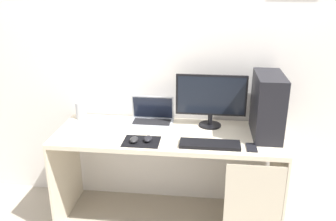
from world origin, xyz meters
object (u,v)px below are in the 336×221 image
Objects in this scene: keyboard at (210,144)px; cell_phone at (252,148)px; pc_tower at (268,106)px; laptop at (152,118)px; speaker at (81,110)px; monitor at (211,99)px; mouse_right at (134,140)px; mouse_left at (148,139)px.

keyboard is 3.23× the size of cell_phone.
laptop is (-0.87, 0.14, -0.19)m from pc_tower.
pc_tower reaches higher than speaker.
pc_tower is at bearing 30.28° from keyboard.
monitor is at bearing 128.43° from cell_phone.
monitor is 0.67m from mouse_right.
pc_tower is 0.90m from mouse_left.
keyboard is at bearing -89.83° from monitor.
pc_tower is at bearing 14.43° from mouse_right.
monitor is at bearing 37.38° from mouse_left.
speaker reaches higher than keyboard.
cell_phone is (0.82, -0.00, -0.02)m from mouse_right.
mouse_left is at bearing -142.62° from monitor.
keyboard is (-0.41, -0.24, -0.22)m from pc_tower.
pc_tower is 0.52m from keyboard.
mouse_right is at bearing 179.97° from cell_phone.
monitor is at bearing -2.62° from speaker.
speaker is at bearing 177.38° from monitor.
mouse_left is 0.74× the size of cell_phone.
monitor is 0.59m from mouse_left.
laptop is at bearing 141.22° from keyboard.
keyboard is 0.28m from cell_phone.
monitor reaches higher than laptop.
monitor is at bearing -2.39° from laptop.
cell_phone is at bearing -51.57° from monitor.
monitor is 5.63× the size of mouse_right.
mouse_left is 0.10m from mouse_right.
pc_tower is at bearing -6.47° from speaker.
pc_tower is at bearing -8.95° from laptop.
mouse_left reaches higher than keyboard.
keyboard is 0.53m from mouse_right.
laptop reaches higher than mouse_left.
mouse_left is at bearing 177.39° from keyboard.
laptop is 3.54× the size of mouse_left.
keyboard is at bearing -2.61° from mouse_left.
laptop reaches higher than mouse_right.
laptop reaches higher than cell_phone.
laptop is at bearing -2.81° from speaker.
mouse_left is 0.72m from cell_phone.
monitor is 5.63× the size of mouse_left.
cell_phone is at bearing -26.83° from laptop.
pc_tower is 3.54× the size of cell_phone.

